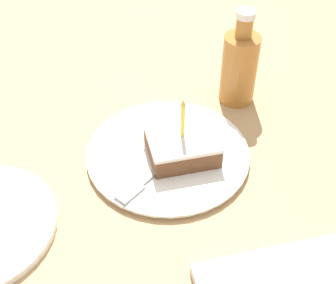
# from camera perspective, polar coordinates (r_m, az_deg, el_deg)

# --- Properties ---
(ground_plane) EXTENTS (2.40, 2.40, 0.04)m
(ground_plane) POSITION_cam_1_polar(r_m,az_deg,el_deg) (0.80, -0.47, -3.44)
(ground_plane) COLOR tan
(ground_plane) RESTS_ON ground
(plate) EXTENTS (0.27, 0.27, 0.01)m
(plate) POSITION_cam_1_polar(r_m,az_deg,el_deg) (0.79, -0.00, -1.39)
(plate) COLOR white
(plate) RESTS_ON ground_plane
(cake_slice) EXTENTS (0.10, 0.11, 0.11)m
(cake_slice) POSITION_cam_1_polar(r_m,az_deg,el_deg) (0.77, 1.77, -0.42)
(cake_slice) COLOR brown
(cake_slice) RESTS_ON plate
(fork) EXTENTS (0.11, 0.15, 0.01)m
(fork) POSITION_cam_1_polar(r_m,az_deg,el_deg) (0.75, -2.05, -3.95)
(fork) COLOR #B2B2B7
(fork) RESTS_ON plate
(bottle) EXTENTS (0.07, 0.07, 0.19)m
(bottle) POSITION_cam_1_polar(r_m,az_deg,el_deg) (0.88, 8.71, 9.14)
(bottle) COLOR #B27233
(bottle) RESTS_ON ground_plane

